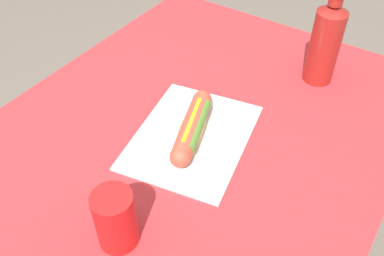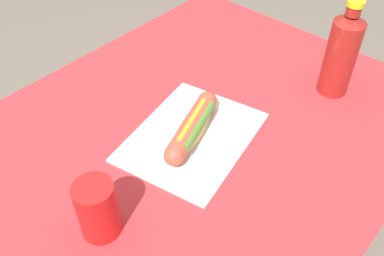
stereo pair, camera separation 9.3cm
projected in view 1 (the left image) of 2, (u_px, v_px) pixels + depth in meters
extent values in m
cylinder|color=brown|center=(186.00, 104.00, 1.63)|extent=(0.07, 0.07, 0.70)
cylinder|color=brown|center=(350.00, 175.00, 1.37)|extent=(0.07, 0.07, 0.70)
cube|color=brown|center=(175.00, 155.00, 0.94)|extent=(1.18, 0.80, 0.03)
cube|color=#B72D33|center=(174.00, 150.00, 0.93)|extent=(1.24, 0.86, 0.00)
cube|color=silver|center=(192.00, 137.00, 0.95)|extent=(0.35, 0.29, 0.01)
ellipsoid|color=#DBB26B|center=(192.00, 128.00, 0.93)|extent=(0.19, 0.11, 0.05)
cylinder|color=#BC4C38|center=(192.00, 126.00, 0.93)|extent=(0.19, 0.10, 0.04)
sphere|color=#BC4C38|center=(180.00, 157.00, 0.86)|extent=(0.04, 0.04, 0.04)
sphere|color=#BC4C38|center=(202.00, 99.00, 1.00)|extent=(0.04, 0.04, 0.04)
cube|color=yellow|center=(192.00, 119.00, 0.92)|extent=(0.14, 0.05, 0.00)
cylinder|color=#4C7A2D|center=(199.00, 125.00, 0.92)|extent=(0.15, 0.07, 0.02)
cylinder|color=maroon|center=(324.00, 47.00, 1.05)|extent=(0.07, 0.07, 0.19)
cone|color=maroon|center=(334.00, 8.00, 0.98)|extent=(0.07, 0.07, 0.02)
cylinder|color=maroon|center=(336.00, 0.00, 0.96)|extent=(0.03, 0.03, 0.02)
cylinder|color=red|center=(115.00, 219.00, 0.73)|extent=(0.07, 0.07, 0.12)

